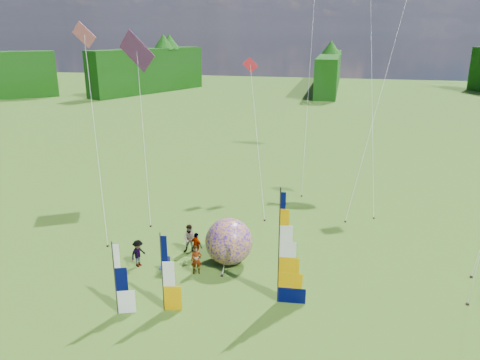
% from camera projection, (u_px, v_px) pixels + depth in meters
% --- Properties ---
extents(ground, '(220.00, 220.00, 0.00)m').
position_uv_depth(ground, '(243.00, 334.00, 19.72)').
color(ground, '#59821E').
rests_on(ground, ground).
extents(treeline_ring, '(210.00, 210.00, 8.00)m').
position_uv_depth(treeline_ring, '(243.00, 248.00, 18.49)').
color(treeline_ring, '#174214').
rests_on(treeline_ring, ground).
extents(feather_banner_main, '(1.48, 0.20, 5.50)m').
position_uv_depth(feather_banner_main, '(279.00, 249.00, 21.19)').
color(feather_banner_main, '#01063A').
rests_on(feather_banner_main, ground).
extents(side_banner_left, '(1.03, 0.30, 3.73)m').
position_uv_depth(side_banner_left, '(162.00, 274.00, 20.80)').
color(side_banner_left, '#D89000').
rests_on(side_banner_left, ground).
extents(side_banner_far, '(0.99, 0.43, 3.45)m').
position_uv_depth(side_banner_far, '(115.00, 280.00, 20.60)').
color(side_banner_far, white).
rests_on(side_banner_far, ground).
extents(bol_inflatable, '(3.37, 3.37, 2.56)m').
position_uv_depth(bol_inflatable, '(229.00, 241.00, 25.33)').
color(bol_inflatable, '#1400AA').
rests_on(bol_inflatable, ground).
extents(spectator_a, '(0.66, 0.54, 1.57)m').
position_uv_depth(spectator_a, '(196.00, 260.00, 24.38)').
color(spectator_a, '#66594C').
rests_on(spectator_a, ground).
extents(spectator_b, '(0.87, 0.53, 1.69)m').
position_uv_depth(spectator_b, '(190.00, 239.00, 26.68)').
color(spectator_b, '#66594C').
rests_on(spectator_b, ground).
extents(spectator_c, '(0.69, 1.04, 1.52)m').
position_uv_depth(spectator_c, '(138.00, 253.00, 25.14)').
color(spectator_c, '#66594C').
rests_on(spectator_c, ground).
extents(spectator_d, '(0.95, 0.78, 1.53)m').
position_uv_depth(spectator_d, '(196.00, 246.00, 26.02)').
color(spectator_d, '#66594C').
rests_on(spectator_d, ground).
extents(camp_chair, '(0.58, 0.58, 0.92)m').
position_uv_depth(camp_chair, '(165.00, 266.00, 24.40)').
color(camp_chair, '#121A53').
rests_on(camp_chair, ground).
extents(kite_whale, '(9.63, 15.80, 16.85)m').
position_uv_depth(kite_whale, '(373.00, 83.00, 34.85)').
color(kite_whale, black).
rests_on(kite_whale, ground).
extents(kite_rainbow_delta, '(11.81, 14.55, 13.32)m').
position_uv_depth(kite_rainbow_delta, '(142.00, 114.00, 32.15)').
color(kite_rainbow_delta, red).
rests_on(kite_rainbow_delta, ground).
extents(small_kite_red, '(7.79, 10.93, 10.60)m').
position_uv_depth(small_kite_red, '(257.00, 130.00, 33.64)').
color(small_kite_red, red).
rests_on(small_kite_red, ground).
extents(small_kite_orange, '(9.05, 13.51, 17.09)m').
position_uv_depth(small_kite_orange, '(381.00, 85.00, 32.62)').
color(small_kite_orange, '#FB9103').
rests_on(small_kite_orange, ground).
extents(small_kite_pink, '(6.90, 9.04, 13.32)m').
position_uv_depth(small_kite_pink, '(94.00, 125.00, 28.68)').
color(small_kite_pink, '#E45A7B').
rests_on(small_kite_pink, ground).
extents(small_kite_green, '(5.50, 12.21, 20.26)m').
position_uv_depth(small_kite_green, '(311.00, 57.00, 37.43)').
color(small_kite_green, green).
rests_on(small_kite_green, ground).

